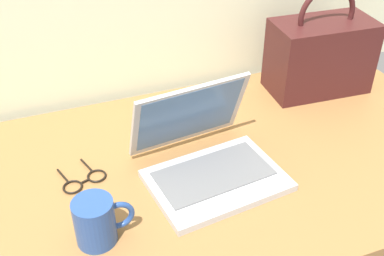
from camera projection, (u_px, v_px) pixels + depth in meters
desk at (179, 175)px, 1.18m from camera, size 1.60×0.76×0.03m
laptop at (207, 157)px, 1.15m from camera, size 0.34×0.32×0.21m
coffee_mug at (96, 221)px, 0.96m from camera, size 0.13×0.08×0.10m
eyeglasses at (84, 180)px, 1.14m from camera, size 0.12×0.13×0.01m
handbag at (320, 55)px, 1.44m from camera, size 0.31×0.18×0.33m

